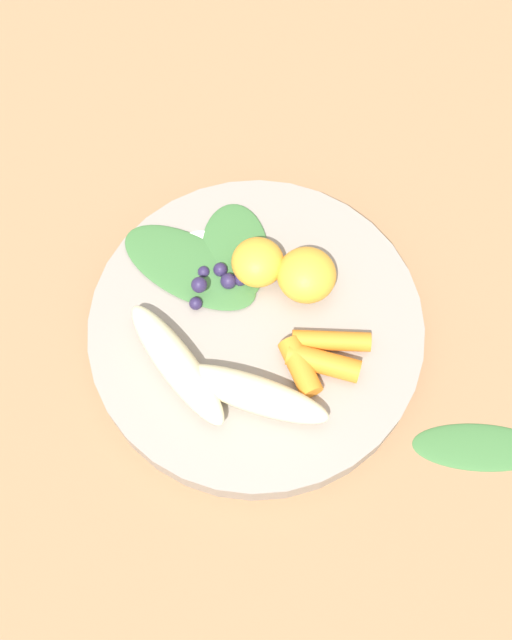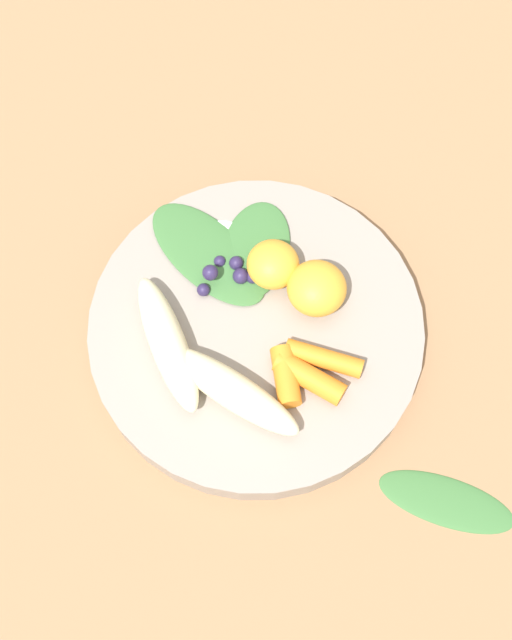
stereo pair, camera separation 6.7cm
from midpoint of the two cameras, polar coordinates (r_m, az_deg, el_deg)
The scene contains 14 objects.
ground_plane at distance 0.71m, azimuth 2.69°, elevation -1.56°, with size 2.40×2.40×0.00m, color #99704C.
bowl at distance 0.69m, azimuth 2.75°, elevation -1.12°, with size 0.29×0.29×0.03m, color gray.
banana_peeled_left at distance 0.65m, azimuth 1.30°, elevation -5.37°, with size 0.13×0.03×0.03m, color beige.
banana_peeled_right at distance 0.66m, azimuth -3.48°, elevation -1.74°, with size 0.13×0.03×0.03m, color beige.
orange_segment_near at distance 0.69m, azimuth 4.00°, elevation 3.62°, with size 0.05×0.05×0.03m, color #F4A833.
orange_segment_far at distance 0.68m, azimuth 7.13°, elevation 1.90°, with size 0.05×0.05×0.04m, color #F4A833.
carrot_front at distance 0.66m, azimuth 5.04°, elevation -4.35°, with size 0.02×0.02×0.05m, color orange.
carrot_mid_left at distance 0.66m, azimuth 6.72°, elevation -4.43°, with size 0.02×0.02×0.06m, color orange.
carrot_mid_right at distance 0.67m, azimuth 7.67°, elevation -3.06°, with size 0.02×0.02×0.06m, color orange.
blueberry_pile at distance 0.69m, azimuth 1.15°, elevation 3.00°, with size 0.06×0.03×0.02m.
coconut_shred_patch at distance 0.71m, azimuth 0.26°, elevation 4.89°, with size 0.05×0.05×0.00m, color white.
kale_leaf_left at distance 0.71m, azimuth 2.66°, elevation 4.68°, with size 0.10×0.06×0.01m, color #3D7038.
kale_leaf_right at distance 0.71m, azimuth -0.71°, elevation 4.41°, with size 0.13×0.06×0.01m, color #3D7038.
kale_leaf_stray at distance 0.69m, azimuth 16.10°, elevation -12.55°, with size 0.11×0.04×0.01m, color #3D7038.
Camera 2 is at (-0.08, -0.25, 0.66)m, focal length 45.31 mm.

